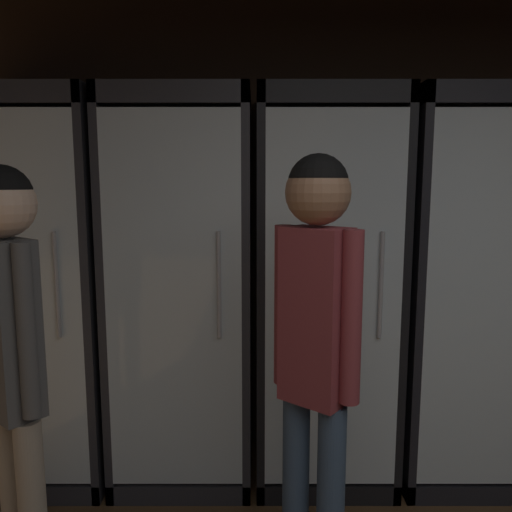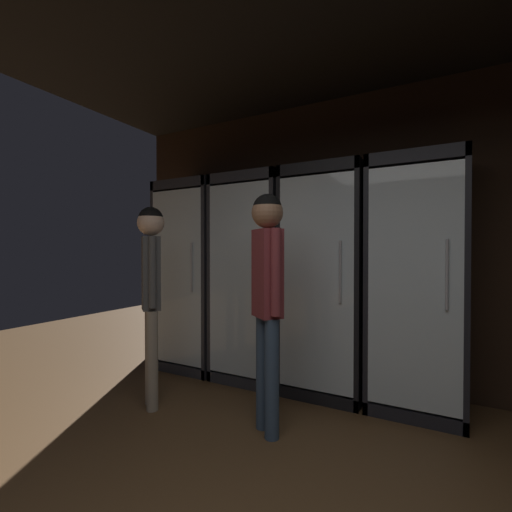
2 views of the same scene
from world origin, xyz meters
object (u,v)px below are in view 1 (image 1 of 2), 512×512
cooler_center (324,295)px  shopper_far (12,339)px  cooler_left (185,293)px  shopper_near (316,330)px  cooler_right (464,293)px  cooler_far_left (45,294)px

cooler_center → shopper_far: 1.56m
cooler_left → shopper_far: 1.11m
cooler_left → shopper_near: bearing=-57.7°
cooler_center → shopper_near: (-0.15, -0.94, 0.09)m
shopper_near → shopper_far: bearing=-175.6°
shopper_near → cooler_right: bearing=46.1°
cooler_far_left → cooler_left: 0.75m
cooler_right → shopper_near: cooler_right is taller
cooler_left → cooler_right: (1.50, -0.00, -0.00)m
cooler_left → cooler_right: same height
cooler_left → cooler_far_left: bearing=-179.8°
cooler_far_left → cooler_left: size_ratio=1.00×
cooler_far_left → shopper_far: (0.32, -1.02, 0.07)m
cooler_right → shopper_far: 2.19m
cooler_right → shopper_near: size_ratio=1.21×
cooler_far_left → shopper_near: 1.64m
cooler_center → cooler_right: size_ratio=1.00×
cooler_center → cooler_left: bearing=179.9°
cooler_far_left → cooler_center: 1.50m
cooler_right → cooler_center: bearing=-179.9°
cooler_left → shopper_far: size_ratio=1.24×
cooler_left → cooler_center: (0.75, -0.00, -0.01)m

